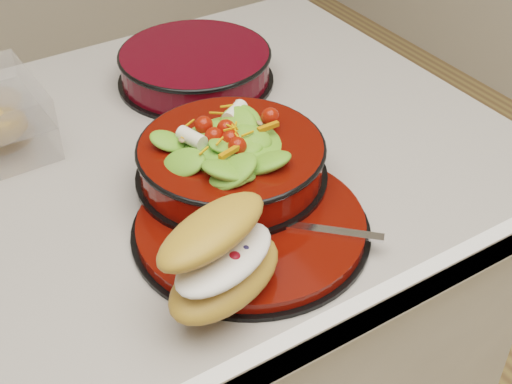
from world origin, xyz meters
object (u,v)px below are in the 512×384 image
salad_bowl (231,153)px  croissant (221,257)px  extra_bowl (195,65)px  dinner_plate (252,226)px  fork (305,227)px

salad_bowl → croissant: bearing=-123.7°
extra_bowl → dinner_plate: bearing=-108.3°
salad_bowl → croissant: salad_bowl is taller
extra_bowl → fork: bearing=-100.5°
extra_bowl → salad_bowl: bearing=-109.3°
salad_bowl → fork: bearing=-81.4°
croissant → fork: croissant is taller
extra_bowl → croissant: bearing=-115.1°
croissant → extra_bowl: size_ratio=0.68×
salad_bowl → extra_bowl: bearing=70.7°
dinner_plate → fork: fork is taller
fork → extra_bowl: extra_bowl is taller
salad_bowl → dinner_plate: bearing=-105.2°
dinner_plate → fork: bearing=-47.3°
salad_bowl → fork: salad_bowl is taller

